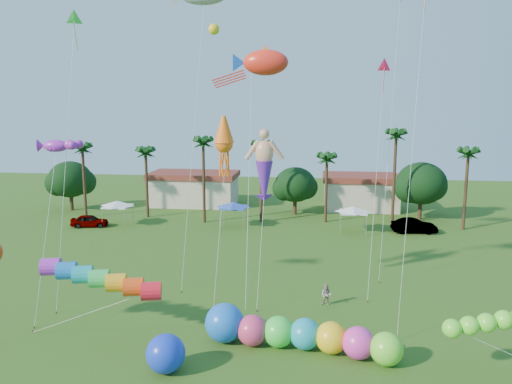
# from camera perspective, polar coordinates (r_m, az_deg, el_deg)

# --- Properties ---
(tree_line) EXTENTS (69.46, 8.91, 11.00)m
(tree_line) POSITION_cam_1_polar(r_m,az_deg,el_deg) (65.26, 6.72, 0.89)
(tree_line) COLOR #3A2819
(tree_line) RESTS_ON ground
(buildings_row) EXTENTS (35.00, 7.00, 4.00)m
(buildings_row) POSITION_cam_1_polar(r_m,az_deg,el_deg) (71.88, 1.39, -0.07)
(buildings_row) COLOR beige
(buildings_row) RESTS_ON ground
(tent_row) EXTENTS (31.00, 4.00, 0.60)m
(tent_row) POSITION_cam_1_polar(r_m,az_deg,el_deg) (58.79, -2.72, -1.55)
(tent_row) COLOR white
(tent_row) RESTS_ON ground
(car_a) EXTENTS (4.59, 2.57, 1.48)m
(car_a) POSITION_cam_1_polar(r_m,az_deg,el_deg) (63.09, -18.49, -3.14)
(car_a) COLOR #4C4C54
(car_a) RESTS_ON ground
(car_b) EXTENTS (5.12, 2.08, 1.65)m
(car_b) POSITION_cam_1_polar(r_m,az_deg,el_deg) (59.76, 17.63, -3.71)
(car_b) COLOR #4C4C54
(car_b) RESTS_ON ground
(spectator_b) EXTENTS (0.96, 0.87, 1.61)m
(spectator_b) POSITION_cam_1_polar(r_m,az_deg,el_deg) (37.24, 8.04, -11.56)
(spectator_b) COLOR #AD9690
(spectator_b) RESTS_ON ground
(caterpillar_inflatable) EXTENTS (11.81, 4.03, 2.41)m
(caterpillar_inflatable) POSITION_cam_1_polar(r_m,az_deg,el_deg) (30.77, 4.21, -15.83)
(caterpillar_inflatable) COLOR #D6386A
(caterpillar_inflatable) RESTS_ON ground
(blue_ball) EXTENTS (2.14, 2.14, 2.14)m
(blue_ball) POSITION_cam_1_polar(r_m,az_deg,el_deg) (28.81, -10.29, -17.71)
(blue_ball) COLOR blue
(blue_ball) RESTS_ON ground
(rainbow_tube) EXTENTS (10.47, 1.94, 4.15)m
(rainbow_tube) POSITION_cam_1_polar(r_m,az_deg,el_deg) (31.13, -15.49, -10.71)
(rainbow_tube) COLOR red
(rainbow_tube) RESTS_ON ground
(green_worm) EXTENTS (8.83, 1.57, 3.37)m
(green_worm) POSITION_cam_1_polar(r_m,az_deg,el_deg) (29.06, 21.49, -14.32)
(green_worm) COLOR #69EF35
(green_worm) RESTS_ON ground
(merman_kite) EXTENTS (2.55, 4.58, 12.20)m
(merman_kite) POSITION_cam_1_polar(r_m,az_deg,el_deg) (36.94, 0.95, 2.50)
(merman_kite) COLOR #DE9F7E
(merman_kite) RESTS_ON ground
(fish_kite) EXTENTS (4.85, 7.30, 18.17)m
(fish_kite) POSITION_cam_1_polar(r_m,az_deg,el_deg) (34.74, 1.11, 14.57)
(fish_kite) COLOR #FE2C1C
(fish_kite) RESTS_ON ground
(squid_kite) EXTENTS (1.91, 4.80, 13.70)m
(squid_kite) POSITION_cam_1_polar(r_m,az_deg,el_deg) (36.68, -3.68, 5.50)
(squid_kite) COLOR orange
(squid_kite) RESTS_ON ground
(lobster_kite) EXTENTS (3.43, 5.27, 12.21)m
(lobster_kite) POSITION_cam_1_polar(r_m,az_deg,el_deg) (37.29, -21.94, 4.91)
(lobster_kite) COLOR purple
(lobster_kite) RESTS_ON ground
(delta_kite_red) EXTENTS (1.79, 5.20, 17.97)m
(delta_kite_red) POSITION_cam_1_polar(r_m,az_deg,el_deg) (40.77, 14.42, 13.41)
(delta_kite_red) COLOR red
(delta_kite_red) RESTS_ON ground
(delta_kite_green) EXTENTS (1.24, 4.65, 21.06)m
(delta_kite_green) POSITION_cam_1_polar(r_m,az_deg,el_deg) (39.45, -20.08, 17.68)
(delta_kite_green) COLOR #33DC36
(delta_kite_green) RESTS_ON ground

